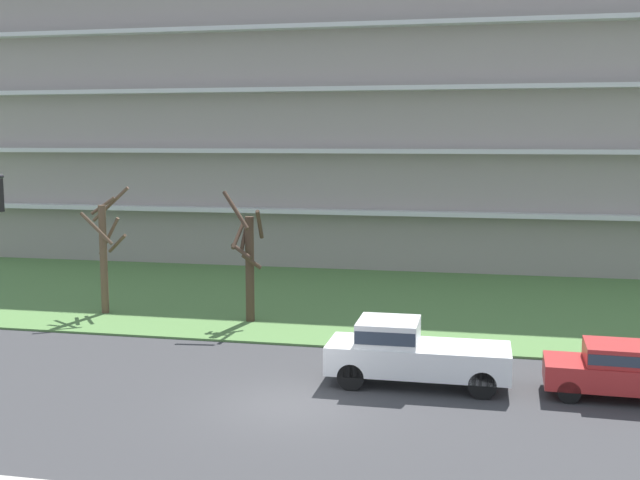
% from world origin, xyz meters
% --- Properties ---
extents(ground, '(160.00, 160.00, 0.00)m').
position_xyz_m(ground, '(0.00, 0.00, 0.00)').
color(ground, '#38383A').
extents(grass_lawn_strip, '(80.00, 16.00, 0.08)m').
position_xyz_m(grass_lawn_strip, '(0.00, 14.00, 0.04)').
color(grass_lawn_strip, '#547F42').
rests_on(grass_lawn_strip, ground).
extents(apartment_building, '(53.43, 11.62, 19.97)m').
position_xyz_m(apartment_building, '(0.00, 27.33, 9.99)').
color(apartment_building, '#9E938C').
rests_on(apartment_building, ground).
extents(tree_far_left, '(1.84, 1.76, 5.35)m').
position_xyz_m(tree_far_left, '(-10.28, 9.27, 2.71)').
color(tree_far_left, brown).
rests_on(tree_far_left, ground).
extents(tree_left, '(1.60, 1.66, 5.31)m').
position_xyz_m(tree_left, '(-3.95, 8.97, 2.54)').
color(tree_left, '#423023').
rests_on(tree_left, ground).
extents(sedan_red_near_left, '(4.46, 1.94, 1.57)m').
position_xyz_m(sedan_red_near_left, '(9.14, 2.50, 0.87)').
color(sedan_red_near_left, '#B22828').
rests_on(sedan_red_near_left, ground).
extents(pickup_white_center_left, '(5.40, 2.01, 1.95)m').
position_xyz_m(pickup_white_center_left, '(3.07, 2.50, 1.02)').
color(pickup_white_center_left, white).
rests_on(pickup_white_center_left, ground).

